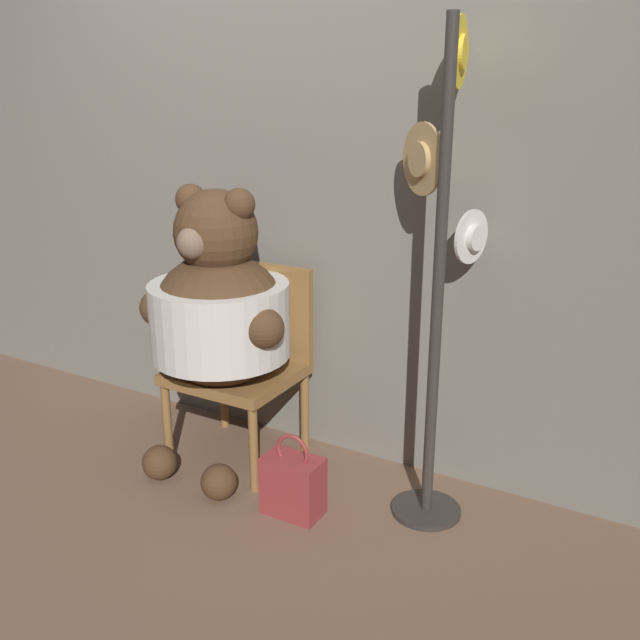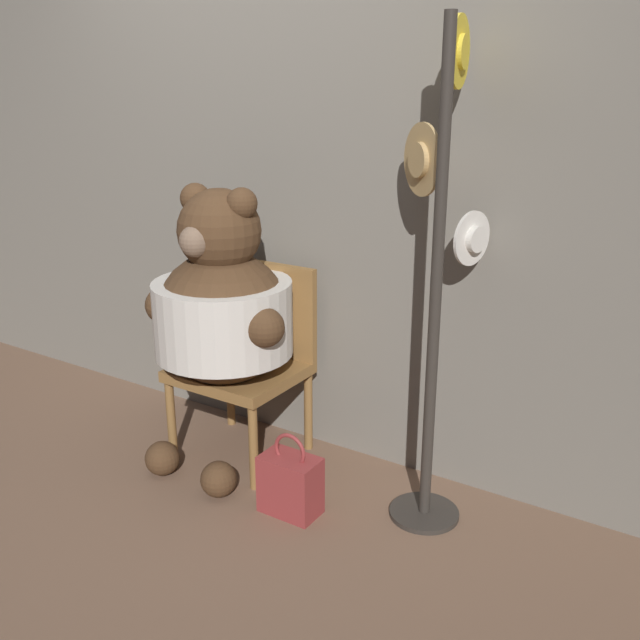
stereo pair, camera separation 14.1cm
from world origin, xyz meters
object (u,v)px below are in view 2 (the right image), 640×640
at_px(chair, 249,353).
at_px(hat_display_rack, 439,270).
at_px(teddy_bear, 222,309).
at_px(handbag_on_ground, 290,484).

height_order(chair, hat_display_rack, hat_display_rack).
xyz_separation_m(chair, teddy_bear, (-0.02, -0.16, 0.25)).
bearing_deg(teddy_bear, hat_display_rack, 8.23).
bearing_deg(hat_display_rack, teddy_bear, -171.77).
xyz_separation_m(teddy_bear, hat_display_rack, (0.94, 0.14, 0.27)).
bearing_deg(handbag_on_ground, hat_display_rack, 36.06).
bearing_deg(chair, handbag_on_ground, -36.84).
height_order(teddy_bear, hat_display_rack, hat_display_rack).
distance_m(teddy_bear, handbag_on_ground, 0.80).
relative_size(teddy_bear, handbag_on_ground, 3.59).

